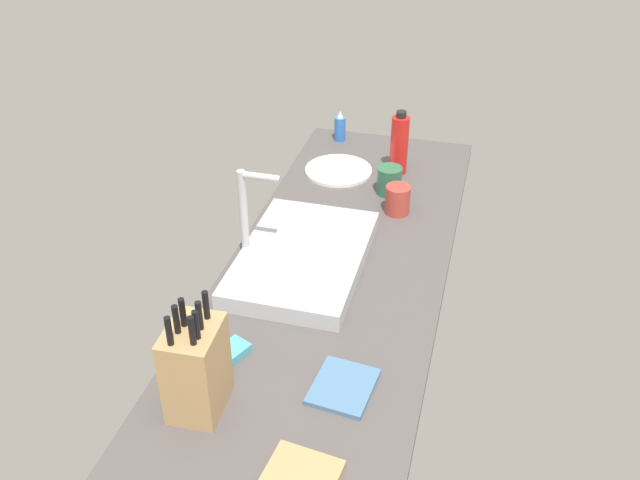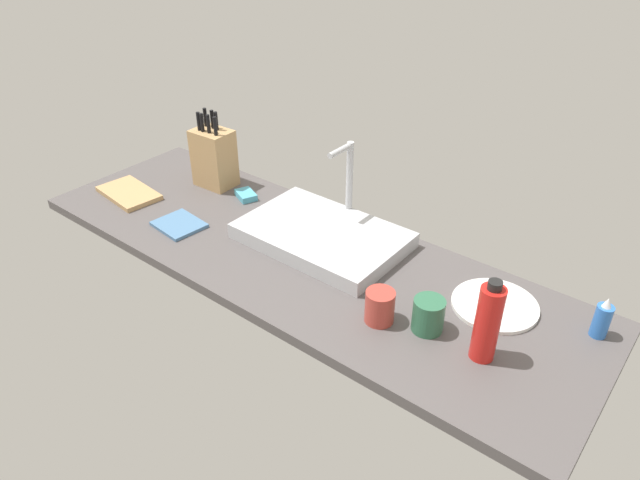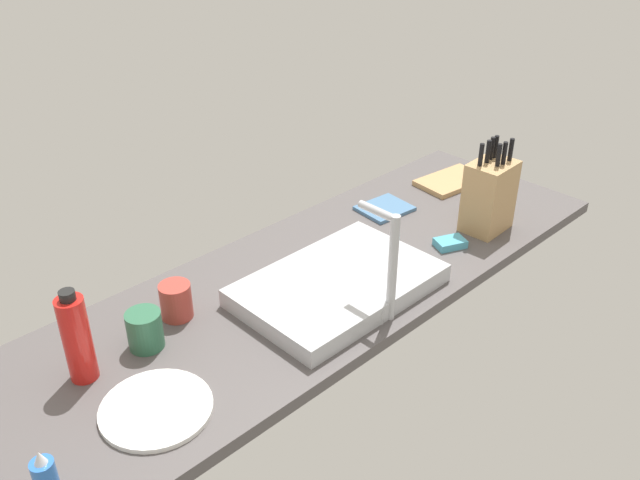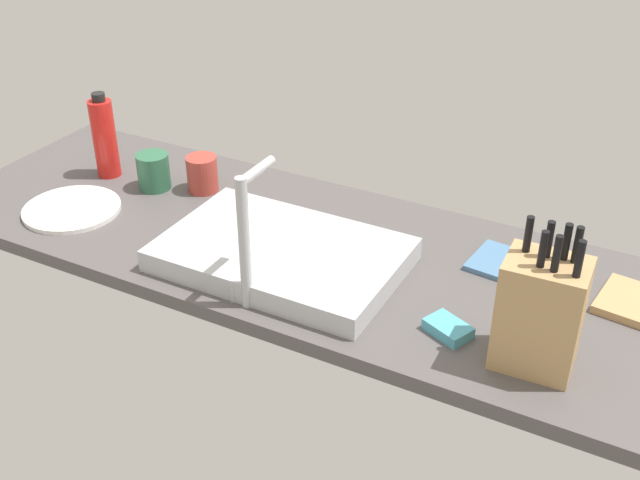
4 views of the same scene
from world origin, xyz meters
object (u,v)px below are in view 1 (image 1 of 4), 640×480
Objects in this scene: sink_basin at (303,258)px; dinner_plate at (338,170)px; soap_bottle at (340,128)px; ceramic_cup at (389,180)px; water_bottle at (399,144)px; dish_towel at (343,386)px; coffee_mug at (398,200)px; faucet at (247,211)px; dish_sponge at (231,352)px; knife_block at (196,368)px.

dinner_plate is (60.03, 3.74, -2.01)cm from sink_basin.
ceramic_cup is at bearing -144.53° from soap_bottle.
water_bottle reaches higher than soap_bottle.
dinner_plate is 1.50× the size of dish_towel.
coffee_mug reaches higher than dinner_plate.
dish_sponge is (-40.70, -9.53, -15.99)cm from faucet.
dish_towel is 1.70× the size of coffee_mug.
ceramic_cup is (12.25, 5.01, 0.05)cm from coffee_mug.
ceramic_cup is at bearing -117.09° from dinner_plate.
dish_towel is at bearing -97.12° from dish_sponge.
water_bottle is 17.37cm from ceramic_cup.
faucet reaches higher than knife_block.
faucet is 2.40× the size of soap_bottle.
ceramic_cup is (108.93, -24.12, -6.80)cm from knife_block.
ceramic_cup is (51.00, -32.72, -12.32)cm from faucet.
water_bottle is 2.64× the size of dish_sponge.
dinner_plate is 102.24cm from dish_sponge.
sink_basin is 60.18cm from dinner_plate.
water_bottle is 29.49cm from coffee_mug.
dish_towel is (13.54, -30.49, -11.07)cm from knife_block.
sink_basin is 2.18× the size of dinner_plate.
water_bottle reaches higher than coffee_mug.
faucet reaches higher than soap_bottle.
soap_bottle is at bearing 52.05° from water_bottle.
knife_block is (-57.93, -8.60, -5.52)cm from faucet.
coffee_mug is (37.28, -21.80, 2.21)cm from sink_basin.
knife_block reaches higher than soap_bottle.
coffee_mug is at bearing -30.31° from sink_basin.
water_bottle is 2.44× the size of ceramic_cup.
dinner_plate is at bearing -11.21° from faucet.
sink_basin is 5.58× the size of coffee_mug.
ceramic_cup reaches higher than dish_towel.
dinner_plate is at bearing -4.32° from knife_block.
coffee_mug reaches higher than dish_towel.
knife_block is at bearing 178.28° from dinner_plate.
faucet is at bearing 175.95° from soap_bottle.
dish_towel is at bearing -165.74° from dinner_plate.
faucet reaches higher than coffee_mug.
knife_block is 35.15cm from dish_towel.
soap_bottle is (86.70, 9.70, 2.72)cm from sink_basin.
coffee_mug is at bearing -19.54° from dish_sponge.
knife_block is at bearing 163.24° from coffee_mug.
faucet is 75.16cm from water_bottle.
sink_basin is at bearing -173.62° from soap_bottle.
dish_towel is (-45.87, -23.16, -2.01)cm from sink_basin.
dish_towel is 83.26cm from coffee_mug.
dish_towel is at bearing -176.18° from ceramic_cup.
knife_block is at bearing 176.92° from dish_sponge.
faucet is at bearing 95.29° from sink_basin.
coffee_mug is (38.75, -37.73, -12.37)cm from faucet.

